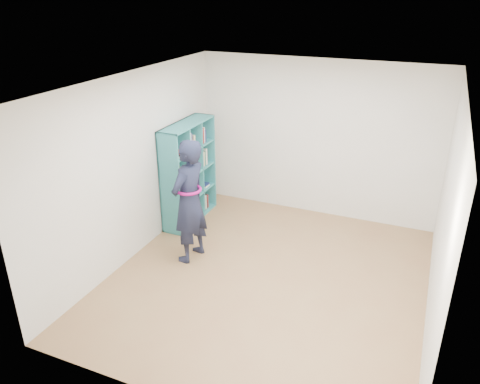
% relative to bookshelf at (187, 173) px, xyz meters
% --- Properties ---
extents(floor, '(4.50, 4.50, 0.00)m').
position_rel_bookshelf_xyz_m(floor, '(1.84, -1.17, -0.81)').
color(floor, '#8E6340').
rests_on(floor, ground).
extents(ceiling, '(4.50, 4.50, 0.00)m').
position_rel_bookshelf_xyz_m(ceiling, '(1.84, -1.17, 1.79)').
color(ceiling, white).
rests_on(ceiling, wall_back).
extents(wall_left, '(0.02, 4.50, 2.60)m').
position_rel_bookshelf_xyz_m(wall_left, '(-0.16, -1.17, 0.49)').
color(wall_left, silver).
rests_on(wall_left, floor).
extents(wall_right, '(0.02, 4.50, 2.60)m').
position_rel_bookshelf_xyz_m(wall_right, '(3.84, -1.17, 0.49)').
color(wall_right, silver).
rests_on(wall_right, floor).
extents(wall_back, '(4.00, 0.02, 2.60)m').
position_rel_bookshelf_xyz_m(wall_back, '(1.84, 1.08, 0.49)').
color(wall_back, silver).
rests_on(wall_back, floor).
extents(wall_front, '(4.00, 0.02, 2.60)m').
position_rel_bookshelf_xyz_m(wall_front, '(1.84, -3.42, 0.49)').
color(wall_front, silver).
rests_on(wall_front, floor).
extents(bookshelf, '(0.36, 1.24, 1.65)m').
position_rel_bookshelf_xyz_m(bookshelf, '(0.00, 0.00, 0.00)').
color(bookshelf, teal).
rests_on(bookshelf, floor).
extents(person, '(0.51, 0.70, 1.77)m').
position_rel_bookshelf_xyz_m(person, '(0.64, -1.09, 0.07)').
color(person, black).
rests_on(person, floor).
extents(smartphone, '(0.01, 0.10, 0.14)m').
position_rel_bookshelf_xyz_m(smartphone, '(0.51, -0.99, 0.19)').
color(smartphone, silver).
rests_on(smartphone, person).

